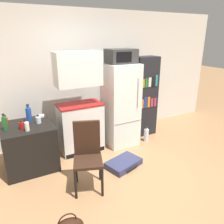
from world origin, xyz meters
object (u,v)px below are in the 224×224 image
object	(u,v)px
bottle_amber_beer	(5,121)
suitcase_large_flat	(124,163)
bookshelf	(144,97)
bottle_milk_white	(27,126)
water_bottle_front	(146,135)
side_table	(30,146)
refrigerator	(120,105)
bottle_clear_short	(38,120)
bowl	(41,116)
kitchen_hutch	(80,108)
bottle_green_tall	(5,123)
microwave	(121,56)
bottle_ketchup_red	(21,125)
chair	(87,150)
bottle_blue_soda	(29,114)

from	to	relation	value
bottle_amber_beer	suitcase_large_flat	world-z (taller)	bottle_amber_beer
bookshelf	bottle_milk_white	bearing A→B (deg)	-169.64
suitcase_large_flat	water_bottle_front	world-z (taller)	water_bottle_front
side_table	suitcase_large_flat	distance (m)	1.61
refrigerator	bottle_amber_beer	xyz separation A→B (m)	(-2.09, 0.08, 0.02)
bottle_clear_short	suitcase_large_flat	world-z (taller)	bottle_clear_short
bowl	suitcase_large_flat	size ratio (longest dim) A/B	0.18
kitchen_hutch	bottle_green_tall	distance (m)	1.29
microwave	bottle_ketchup_red	bearing A→B (deg)	-174.02
bottle_milk_white	chair	size ratio (longest dim) A/B	0.18
kitchen_hutch	bottle_amber_beer	size ratio (longest dim) A/B	10.66
bottle_ketchup_red	bottle_amber_beer	bearing A→B (deg)	126.93
refrigerator	chair	distance (m)	1.51
refrigerator	bottle_milk_white	world-z (taller)	refrigerator
microwave	bottle_amber_beer	distance (m)	2.29
kitchen_hutch	bottle_clear_short	bearing A→B (deg)	-169.31
bottle_blue_soda	bottle_green_tall	bearing A→B (deg)	-150.60
refrigerator	bottle_green_tall	size ratio (longest dim) A/B	6.12
side_table	bottle_amber_beer	size ratio (longest dim) A/B	4.55
kitchen_hutch	chair	distance (m)	1.14
bottle_green_tall	bottle_milk_white	world-z (taller)	bottle_green_tall
microwave	bottle_milk_white	world-z (taller)	microwave
side_table	chair	xyz separation A→B (m)	(0.68, -0.92, 0.20)
bottle_green_tall	chair	distance (m)	1.35
bottle_green_tall	water_bottle_front	size ratio (longest dim) A/B	0.78
side_table	bottle_ketchup_red	distance (m)	0.46
bowl	refrigerator	bearing A→B (deg)	-8.06
bottle_blue_soda	bowl	world-z (taller)	bottle_blue_soda
bottle_ketchup_red	suitcase_large_flat	xyz separation A→B (m)	(1.48, -0.63, -0.77)
bowl	microwave	bearing A→B (deg)	-8.12
microwave	bowl	bearing A→B (deg)	171.88
bottle_blue_soda	bottle_clear_short	bearing A→B (deg)	-53.51
bottle_amber_beer	bottle_green_tall	size ratio (longest dim) A/B	0.66
kitchen_hutch	bottle_ketchup_red	bearing A→B (deg)	-165.49
bottle_amber_beer	water_bottle_front	xyz separation A→B (m)	(2.60, -0.30, -0.69)
bottle_clear_short	bottle_green_tall	world-z (taller)	bottle_green_tall
bottle_milk_white	bowl	distance (m)	0.61
bottle_amber_beer	bottle_milk_white	xyz separation A→B (m)	(0.28, -0.39, 0.00)
kitchen_hutch	bottle_amber_beer	xyz separation A→B (m)	(-1.26, 0.00, -0.02)
side_table	bottle_milk_white	bearing A→B (deg)	-94.64
side_table	water_bottle_front	bearing A→B (deg)	-3.59
side_table	bookshelf	bearing A→B (deg)	5.21
kitchen_hutch	bottle_green_tall	world-z (taller)	kitchen_hutch
kitchen_hutch	bottle_clear_short	xyz separation A→B (m)	(-0.77, -0.15, -0.04)
refrigerator	bottle_green_tall	distance (m)	2.11
bottle_clear_short	bottle_green_tall	xyz separation A→B (m)	(-0.50, -0.05, 0.05)
bookshelf	bottle_milk_white	xyz separation A→B (m)	(-2.50, -0.46, -0.03)
microwave	bottle_amber_beer	size ratio (longest dim) A/B	3.03
bottle_clear_short	bowl	bearing A→B (deg)	72.57
refrigerator	bottle_green_tall	xyz separation A→B (m)	(-2.10, -0.12, 0.05)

